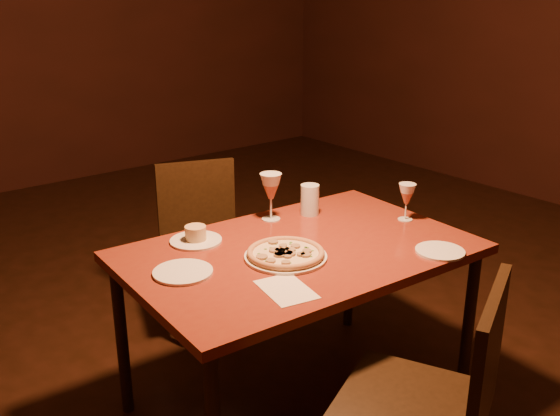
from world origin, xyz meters
TOP-DOWN VIEW (x-y plane):
  - floor at (0.00, 0.00)m, footprint 7.00×7.00m
  - back_wall at (0.00, 3.50)m, footprint 6.00×0.04m
  - dining_table at (-0.24, -0.20)m, footprint 1.35×0.91m
  - chair_near at (-0.36, -0.95)m, footprint 0.56×0.56m
  - chair_far at (-0.16, 0.63)m, footprint 0.51×0.51m
  - pizza_plate at (-0.34, -0.24)m, footprint 0.30×0.30m
  - ramekin_saucer at (-0.51, 0.10)m, footprint 0.20×0.20m
  - wine_glass_far at (-0.13, 0.11)m, footprint 0.09×0.09m
  - wine_glass_right at (0.31, -0.25)m, footprint 0.07×0.07m
  - water_tumbler at (0.04, 0.06)m, footprint 0.08×0.08m
  - side_plate_left at (-0.69, -0.11)m, footprint 0.21×0.21m
  - side_plate_near at (0.15, -0.56)m, footprint 0.18×0.18m
  - menu_card at (-0.49, -0.43)m, footprint 0.18×0.23m

SIDE VIEW (x-z plane):
  - floor at x=0.00m, z-range 0.00..0.00m
  - chair_far at x=-0.16m, z-range 0.05..0.87m
  - chair_near at x=-0.36m, z-range 0.06..0.93m
  - dining_table at x=-0.24m, z-range 0.29..0.98m
  - menu_card at x=-0.49m, z-range 0.70..0.70m
  - side_plate_near at x=0.15m, z-range 0.70..0.70m
  - side_plate_left at x=-0.69m, z-range 0.70..0.71m
  - pizza_plate at x=-0.34m, z-range 0.70..0.73m
  - ramekin_saucer at x=-0.51m, z-range 0.68..0.75m
  - water_tumbler at x=0.04m, z-range 0.70..0.83m
  - wine_glass_right at x=0.31m, z-range 0.70..0.85m
  - wine_glass_far at x=-0.13m, z-range 0.70..0.90m
  - back_wall at x=0.00m, z-range 0.00..3.00m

